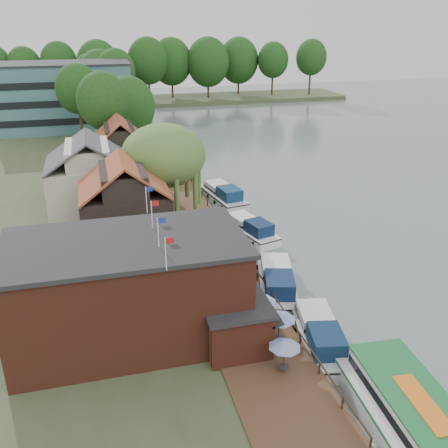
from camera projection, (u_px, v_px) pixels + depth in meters
ground at (336, 308)px, 39.35m from camera, size 260.00×260.00×0.00m
quay_deck at (209, 254)px, 45.94m from camera, size 6.00×50.00×0.10m
quay_rail at (235, 244)px, 46.85m from camera, size 0.20×49.00×1.00m
pub at (159, 286)px, 33.33m from camera, size 20.00×11.00×7.30m
hotel_block at (62, 96)px, 93.65m from camera, size 25.40×12.40×12.30m
cottage_a at (125, 203)px, 46.21m from camera, size 8.60×7.60×8.50m
cottage_b at (90, 175)px, 54.40m from camera, size 9.60×8.60×8.50m
cottage_c at (121, 152)px, 63.36m from camera, size 7.60×7.60×8.50m
willow at (164, 174)px, 51.35m from camera, size 8.60×8.60×10.43m
umbrella_0 at (284, 356)px, 30.30m from camera, size 2.00×2.00×2.38m
umbrella_1 at (279, 327)px, 33.05m from camera, size 2.21×2.21×2.38m
umbrella_2 at (260, 310)px, 34.99m from camera, size 2.37×2.37×2.38m
umbrella_3 at (238, 280)px, 38.90m from camera, size 2.12×2.12×2.38m
umbrella_4 at (223, 266)px, 41.05m from camera, size 2.43×2.43×2.38m
umbrella_5 at (231, 250)px, 43.88m from camera, size 2.01×2.01×2.38m
cruiser_0 at (319, 332)px, 34.50m from camera, size 5.00×10.08×2.33m
cruiser_1 at (277, 279)px, 41.20m from camera, size 5.88×10.60×2.45m
cruiser_2 at (250, 226)px, 51.73m from camera, size 5.31×9.61×2.19m
cruiser_3 at (223, 193)px, 61.01m from camera, size 4.86×10.40×2.43m
tour_boat at (427, 437)px, 25.35m from camera, size 5.08×14.92×3.21m
swan at (373, 447)px, 26.48m from camera, size 0.44×0.44×0.44m
bank_tree_0 at (104, 122)px, 68.30m from camera, size 6.84×6.84×13.57m
bank_tree_1 at (129, 114)px, 78.43m from camera, size 8.15×8.15×11.77m
bank_tree_2 at (79, 104)px, 82.61m from camera, size 7.15×7.15×13.24m
bank_tree_3 at (117, 84)px, 103.09m from camera, size 7.97×7.97×14.16m
bank_tree_4 at (101, 82)px, 107.77m from camera, size 8.96×8.96×13.70m
bank_tree_5 at (89, 81)px, 116.51m from camera, size 6.70×6.70×12.06m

